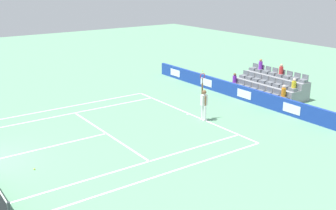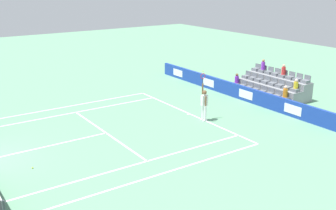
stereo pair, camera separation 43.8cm
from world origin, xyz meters
The scene contains 12 objects.
line_baseline centered at (0.00, -11.89, 0.00)m, with size 10.97×0.10×0.01m, color white.
line_service centered at (0.00, -6.40, 0.00)m, with size 8.23×0.10×0.01m, color white.
line_centre_service centered at (0.00, -3.20, 0.00)m, with size 0.10×6.40×0.01m, color white.
line_singles_sideline_left centered at (4.12, -5.95, 0.00)m, with size 0.10×11.89×0.01m, color white.
line_singles_sideline_right centered at (-4.12, -5.95, 0.00)m, with size 0.10×11.89×0.01m, color white.
line_doubles_sideline_left centered at (5.49, -5.95, 0.00)m, with size 0.10×11.89×0.01m, color white.
line_doubles_sideline_right centered at (-5.49, -5.95, 0.00)m, with size 0.10×11.89×0.01m, color white.
line_centre_mark centered at (0.00, -11.79, 0.00)m, with size 0.10×0.20×0.01m, color white.
sponsor_barrier centered at (0.00, -16.54, 0.47)m, with size 19.02×0.22×0.94m.
tennis_player centered at (-1.35, -11.85, 0.99)m, with size 0.52×0.39×2.85m.
stadium_stand centered at (0.00, -18.85, 0.55)m, with size 4.96×2.85×2.21m.
loose_tennis_ball centered at (-1.99, -1.99, 0.03)m, with size 0.07×0.07×0.07m, color #D1E533.
Camera 1 is at (-17.92, 2.39, 7.77)m, focal length 43.45 mm.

